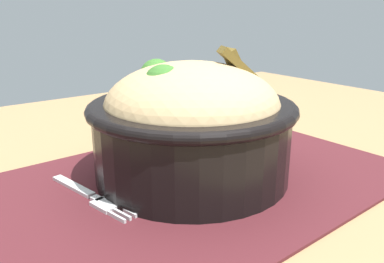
% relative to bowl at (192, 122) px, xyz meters
% --- Properties ---
extents(table, '(1.29, 0.93, 0.75)m').
position_rel_bowl_xyz_m(table, '(0.03, -0.01, -0.13)').
color(table, '#99754C').
rests_on(table, ground_plane).
extents(placemat, '(0.48, 0.31, 0.00)m').
position_rel_bowl_xyz_m(placemat, '(0.01, 0.01, -0.06)').
color(placemat, '#47191E').
rests_on(placemat, table).
extents(bowl, '(0.23, 0.23, 0.14)m').
position_rel_bowl_xyz_m(bowl, '(0.00, 0.00, 0.00)').
color(bowl, black).
rests_on(bowl, placemat).
extents(fork, '(0.04, 0.13, 0.00)m').
position_rel_bowl_xyz_m(fork, '(0.11, -0.01, -0.06)').
color(fork, silver).
rests_on(fork, placemat).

